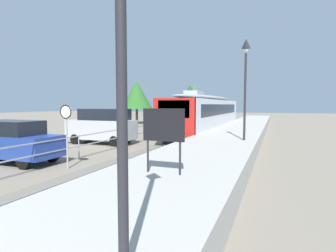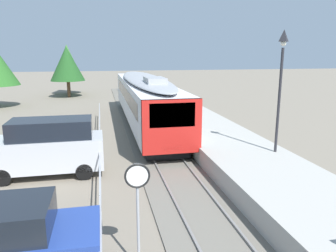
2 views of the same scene
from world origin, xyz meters
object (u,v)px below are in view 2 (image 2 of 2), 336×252
at_px(commuter_train, 145,97).
at_px(speed_limit_sign, 138,191).
at_px(platform_lamp_mid_platform, 281,69).
at_px(parked_van_silver, 47,147).

xyz_separation_m(commuter_train, speed_limit_sign, (-2.39, -16.47, -0.02)).
xyz_separation_m(commuter_train, platform_lamp_mid_platform, (4.51, -10.72, 2.48)).
relative_size(commuter_train, speed_limit_sign, 6.83).
bearing_deg(parked_van_silver, platform_lamp_mid_platform, -8.40).
bearing_deg(commuter_train, parked_van_silver, -120.86).
height_order(commuter_train, platform_lamp_mid_platform, platform_lamp_mid_platform).
relative_size(commuter_train, parked_van_silver, 3.90).
relative_size(speed_limit_sign, parked_van_silver, 0.57).
height_order(speed_limit_sign, parked_van_silver, speed_limit_sign).
height_order(commuter_train, speed_limit_sign, commuter_train).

